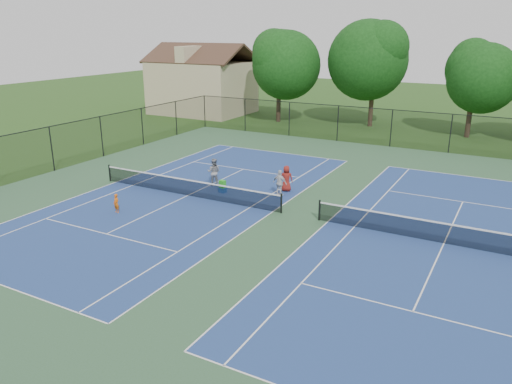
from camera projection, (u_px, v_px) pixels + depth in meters
The scene contains 15 objects.
ground at pixel (300, 217), 25.38m from camera, with size 140.00×140.00×0.00m, color #234716.
court_pad at pixel (300, 217), 25.38m from camera, with size 36.00×36.00×0.01m, color #325935.
tennis_court_left at pixel (188, 194), 28.53m from camera, with size 12.00×23.83×1.07m.
tennis_court_right at pixel (444, 242), 22.17m from camera, with size 12.00×23.83×1.07m.
perimeter_fence at pixel (301, 187), 24.88m from camera, with size 36.08×36.08×3.02m.
tree_back_a at pixel (279, 61), 49.42m from camera, with size 6.80×6.80×9.15m.
tree_back_b at pixel (375, 57), 46.83m from camera, with size 7.60×7.60×10.03m.
tree_back_c at pixel (475, 74), 42.25m from camera, with size 6.00×6.00×8.40m.
clapboard_house at pixel (202, 85), 55.72m from camera, with size 10.80×8.10×7.65m.
child_player at pixel (116, 203), 25.81m from camera, with size 0.37×0.24×1.01m, color #E15E0F.
instructor at pixel (214, 172), 30.21m from camera, with size 0.82×0.64×1.68m, color gray.
bystander_a at pixel (280, 183), 28.32m from camera, with size 0.89×0.37×1.52m, color silver.
bystander_c at pixel (286, 179), 29.15m from camera, with size 0.75×0.49×1.54m, color maroon.
ball_crate at pixel (223, 190), 29.09m from camera, with size 0.41×0.33×0.29m, color #154695.
ball_hopper at pixel (222, 184), 28.97m from camera, with size 0.34×0.28×0.44m, color green.
Camera 1 is at (9.39, -21.89, 9.12)m, focal length 35.00 mm.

